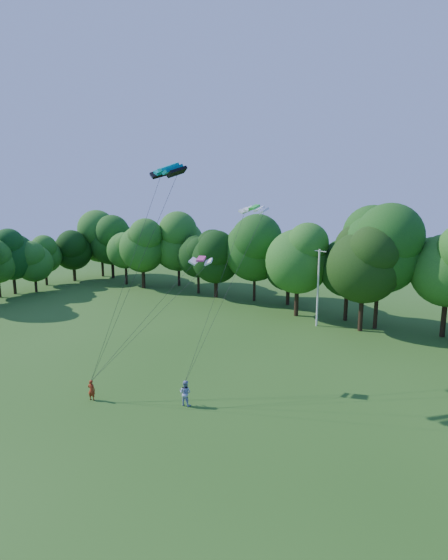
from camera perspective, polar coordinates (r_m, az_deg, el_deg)
The scene contains 10 objects.
ground at distance 29.81m, azimuth -19.93°, elevation -19.31°, with size 160.00×160.00×0.00m, color #255116.
utility_pole at distance 50.53m, azimuth 12.18°, elevation -0.92°, with size 1.77×0.37×8.89m.
kite_flyer_left at distance 34.21m, azimuth -16.92°, elevation -13.59°, with size 0.56×0.37×1.55m, color #A22E14.
kite_flyer_right at distance 32.16m, azimuth -5.08°, elevation -14.47°, with size 0.90×0.70×1.86m, color #94A3CE.
kite_teal at distance 31.34m, azimuth -7.28°, elevation 14.42°, with size 3.44×2.29×0.65m.
kite_green at distance 35.10m, azimuth 3.97°, elevation 9.47°, with size 2.32×1.07×0.42m.
kite_pink at distance 33.68m, azimuth -3.01°, elevation 2.78°, with size 1.97×1.51×0.37m.
tree_back_west at distance 71.58m, azimuth -10.62°, elevation 4.48°, with size 7.61×7.61×11.06m.
tree_back_center at distance 49.33m, azimuth 17.83°, elevation 2.46°, with size 8.68×8.68×12.63m.
tree_flank_west at distance 72.88m, azimuth -26.04°, elevation 3.75°, with size 7.72×7.72×11.23m.
Camera 1 is at (22.49, -12.92, 14.68)m, focal length 28.00 mm.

